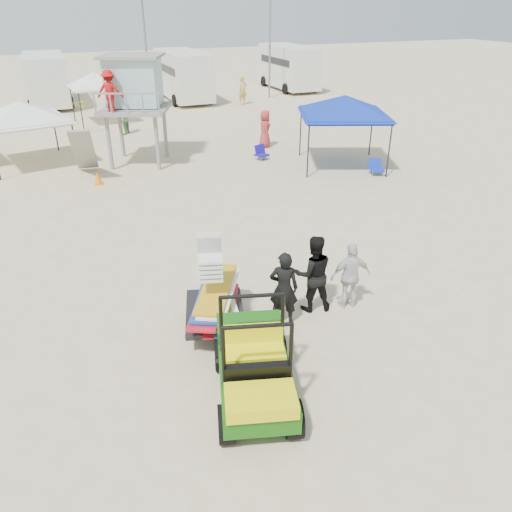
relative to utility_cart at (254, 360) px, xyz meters
name	(u,v)px	position (x,y,z in m)	size (l,w,h in m)	color
ground	(292,391)	(0.73, -0.08, -0.89)	(140.00, 140.00, 0.00)	beige
utility_cart	(254,360)	(0.00, 0.00, 0.00)	(1.90, 2.75, 1.90)	#14530D
surf_trailer	(213,298)	(0.01, 2.33, -0.07)	(1.69, 2.40, 2.01)	black
man_left	(284,288)	(1.52, 2.03, -0.01)	(0.64, 0.42, 1.74)	black
man_mid	(313,274)	(2.37, 2.28, 0.04)	(0.90, 0.70, 1.86)	black
man_right	(351,276)	(3.22, 2.03, -0.07)	(0.96, 0.40, 1.63)	silver
lifeguard_tower	(130,86)	(0.80, 15.67, 2.36)	(3.56, 3.56, 4.36)	gray
canopy_blue	(345,99)	(8.86, 11.86, 1.94)	(4.41, 4.41, 3.37)	black
canopy_white_a	(20,105)	(-3.60, 17.17, 1.66)	(3.92, 3.92, 3.09)	black
canopy_white_c	(94,75)	(0.19, 24.46, 1.79)	(2.86, 2.86, 3.22)	black
umbrella_b	(85,117)	(-0.77, 22.08, 0.01)	(1.95, 1.98, 1.79)	yellow
cone_far	(98,178)	(-1.21, 13.29, -0.64)	(0.34, 0.34, 0.50)	orange
beach_chair_b	(261,152)	(6.03, 14.06, -0.57)	(0.67, 0.74, 0.64)	#1A0EA0
beach_chair_c	(376,167)	(9.57, 10.22, -0.57)	(0.69, 0.75, 0.64)	#102DB4
rv_mid_left	(46,78)	(-2.28, 31.41, 0.91)	(2.65, 6.50, 3.25)	silver
rv_mid_right	(183,74)	(6.72, 29.91, 0.91)	(2.64, 7.00, 3.25)	silver
rv_far_right	(289,65)	(15.72, 31.41, 0.91)	(2.64, 6.60, 3.25)	silver
light_pole_left	(146,44)	(3.73, 26.92, 3.11)	(0.14, 0.14, 8.00)	slate
light_pole_right	(270,39)	(12.73, 28.42, 3.11)	(0.14, 0.14, 8.00)	slate
distant_beachgoers	(199,113)	(5.07, 20.62, 0.02)	(9.82, 11.46, 1.86)	#50844F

